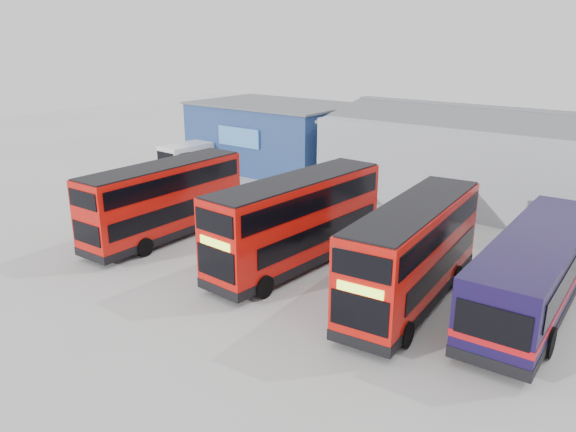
{
  "coord_description": "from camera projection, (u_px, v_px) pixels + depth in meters",
  "views": [
    {
      "loc": [
        14.19,
        -16.21,
        10.2
      ],
      "look_at": [
        -1.2,
        3.45,
        2.1
      ],
      "focal_mm": 35.0,
      "sensor_mm": 36.0,
      "label": 1
    }
  ],
  "objects": [
    {
      "name": "double_decker_left",
      "position": [
        164.0,
        202.0,
        28.89
      ],
      "size": [
        2.61,
        9.46,
        3.97
      ],
      "rotation": [
        0.0,
        0.0,
        3.17
      ],
      "color": "red",
      "rests_on": "ground"
    },
    {
      "name": "single_decker_blue",
      "position": [
        535.0,
        273.0,
        21.36
      ],
      "size": [
        3.2,
        11.56,
        3.1
      ],
      "rotation": [
        0.0,
        0.0,
        3.19
      ],
      "color": "#100C36",
      "rests_on": "ground"
    },
    {
      "name": "double_decker_centre",
      "position": [
        296.0,
        223.0,
        25.32
      ],
      "size": [
        2.89,
        9.95,
        4.16
      ],
      "rotation": [
        0.0,
        0.0,
        -0.05
      ],
      "color": "red",
      "rests_on": "ground"
    },
    {
      "name": "office_block",
      "position": [
        274.0,
        135.0,
        44.5
      ],
      "size": [
        12.3,
        8.32,
        5.12
      ],
      "color": "navy",
      "rests_on": "ground"
    },
    {
      "name": "panel_van",
      "position": [
        193.0,
        156.0,
        43.17
      ],
      "size": [
        2.41,
        5.32,
        2.29
      ],
      "rotation": [
        0.0,
        0.0,
        -0.04
      ],
      "color": "white",
      "rests_on": "ground"
    },
    {
      "name": "double_decker_right",
      "position": [
        413.0,
        255.0,
        21.83
      ],
      "size": [
        3.25,
        9.8,
        4.07
      ],
      "rotation": [
        0.0,
        0.0,
        0.1
      ],
      "color": "red",
      "rests_on": "ground"
    },
    {
      "name": "ground_plane",
      "position": [
        260.0,
        289.0,
        23.61
      ],
      "size": [
        120.0,
        120.0,
        0.0
      ],
      "primitive_type": "plane",
      "color": "#AAAAA4",
      "rests_on": "ground"
    }
  ]
}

